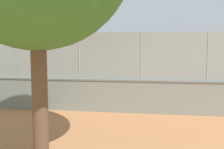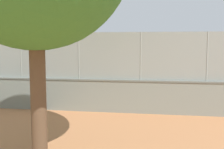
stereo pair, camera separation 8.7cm
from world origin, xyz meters
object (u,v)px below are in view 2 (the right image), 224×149
player_foreground_swinging (86,85)px  player_crossing_court (89,74)px  player_baseline_waiting (191,77)px  sports_ball (101,100)px  spare_ball_by_wall (75,103)px  courtside_bench (185,100)px

player_foreground_swinging → player_crossing_court: 4.79m
player_crossing_court → player_baseline_waiting: player_crossing_court is taller
sports_ball → spare_ball_by_wall: sports_ball is taller
player_foreground_swinging → spare_ball_by_wall: bearing=84.5°
player_crossing_court → player_baseline_waiting: size_ratio=1.16×
spare_ball_by_wall → courtside_bench: bearing=178.7°
player_foreground_swinging → sports_ball: player_foreground_swinging is taller
player_baseline_waiting → spare_ball_by_wall: bearing=46.4°
player_baseline_waiting → spare_ball_by_wall: 10.33m
player_foreground_swinging → courtside_bench: bearing=161.7°
sports_ball → player_baseline_waiting: bearing=-131.3°
player_baseline_waiting → courtside_bench: 7.68m
sports_ball → player_crossing_court: bearing=-68.2°
player_crossing_court → sports_ball: player_crossing_court is taller
player_baseline_waiting → spare_ball_by_wall: (7.10, 7.46, -0.80)m
player_baseline_waiting → sports_ball: bearing=48.7°
player_baseline_waiting → player_foreground_swinging: bearing=39.2°
player_crossing_court → spare_ball_by_wall: player_crossing_court is taller
sports_ball → spare_ball_by_wall: 1.61m
spare_ball_by_wall → courtside_bench: size_ratio=0.06×
player_baseline_waiting → courtside_bench: bearing=82.1°
sports_ball → courtside_bench: courtside_bench is taller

